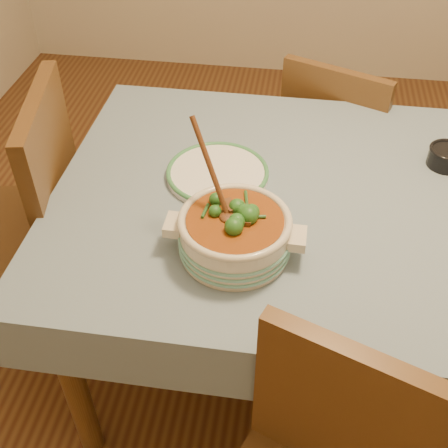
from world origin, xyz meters
The scene contains 7 objects.
floor centered at (0.00, 0.00, 0.00)m, with size 4.50×4.50×0.00m, color #4D2816.
dining_table centered at (0.00, 0.00, 0.66)m, with size 1.68×1.08×0.76m.
stew_casserole centered at (-0.30, -0.25, 0.83)m, with size 0.34×0.28×0.33m.
white_plate centered at (-0.39, 0.05, 0.77)m, with size 0.32×0.32×0.03m.
condiment_bowl centered at (0.27, 0.21, 0.79)m, with size 0.13×0.13×0.06m.
chair_far centered at (-0.02, 0.67, 0.49)m, with size 0.52×0.52×0.86m.
chair_left centered at (-1.00, 0.00, 0.56)m, with size 0.54×0.54×0.98m.
Camera 1 is at (-0.18, -1.23, 1.75)m, focal length 45.00 mm.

